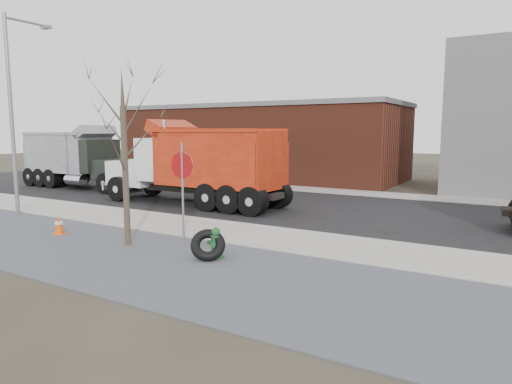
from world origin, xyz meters
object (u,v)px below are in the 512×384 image
Objects in this scene: truck_tire at (208,245)px; dump_truck_red_b at (197,163)px; stop_sign at (182,177)px; dump_truck_grey at (79,157)px; fire_hydrant at (216,244)px.

dump_truck_red_b reaches higher than truck_tire.
truck_tire is 0.40× the size of stop_sign.
dump_truck_red_b is 10.18m from dump_truck_grey.
truck_tire is (-0.09, -0.24, 0.02)m from fire_hydrant.
fire_hydrant is 2.43m from stop_sign.
fire_hydrant is at bearing 131.54° from dump_truck_red_b.
dump_truck_red_b is (-5.90, 6.78, 1.57)m from fire_hydrant.
dump_truck_red_b is at bearing 146.08° from stop_sign.
truck_tire is 9.24m from dump_truck_red_b.
dump_truck_red_b is at bearing -7.67° from dump_truck_grey.
truck_tire is at bearing -27.41° from dump_truck_grey.
dump_truck_red_b is 1.14× the size of dump_truck_grey.
dump_truck_grey is at bearing 173.31° from stop_sign.
fire_hydrant is 0.28× the size of stop_sign.
dump_truck_grey reaches higher than truck_tire.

